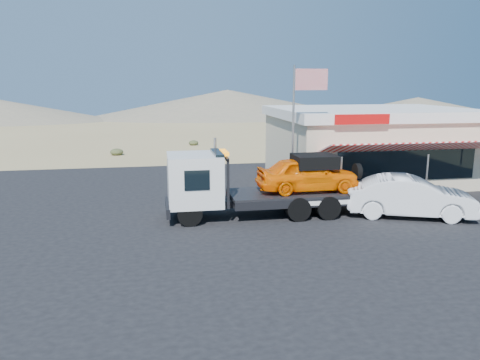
{
  "coord_description": "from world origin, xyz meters",
  "views": [
    {
      "loc": [
        -1.17,
        -15.1,
        5.29
      ],
      "look_at": [
        2.04,
        2.76,
        1.5
      ],
      "focal_mm": 35.0,
      "sensor_mm": 36.0,
      "label": 1
    }
  ],
  "objects_px": {
    "tow_truck": "(263,181)",
    "flagpole": "(298,118)",
    "white_sedan": "(410,197)",
    "jerky_store": "(370,143)"
  },
  "relations": [
    {
      "from": "white_sedan",
      "to": "flagpole",
      "type": "bearing_deg",
      "value": 72.08
    },
    {
      "from": "white_sedan",
      "to": "flagpole",
      "type": "relative_size",
      "value": 0.82
    },
    {
      "from": "tow_truck",
      "to": "white_sedan",
      "type": "height_order",
      "value": "tow_truck"
    },
    {
      "from": "tow_truck",
      "to": "jerky_store",
      "type": "relative_size",
      "value": 0.77
    },
    {
      "from": "white_sedan",
      "to": "flagpole",
      "type": "distance_m",
      "value": 5.64
    },
    {
      "from": "tow_truck",
      "to": "jerky_store",
      "type": "height_order",
      "value": "jerky_store"
    },
    {
      "from": "tow_truck",
      "to": "flagpole",
      "type": "xyz_separation_m",
      "value": [
        1.98,
        1.79,
        2.32
      ]
    },
    {
      "from": "jerky_store",
      "to": "flagpole",
      "type": "bearing_deg",
      "value": -141.21
    },
    {
      "from": "tow_truck",
      "to": "white_sedan",
      "type": "relative_size",
      "value": 1.62
    },
    {
      "from": "tow_truck",
      "to": "white_sedan",
      "type": "bearing_deg",
      "value": -11.8
    }
  ]
}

